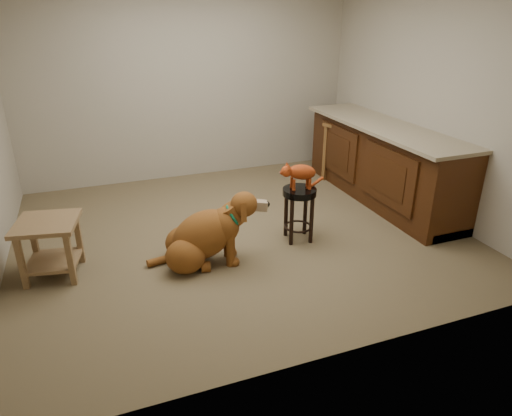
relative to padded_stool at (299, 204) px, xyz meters
name	(u,v)px	position (x,y,z in m)	size (l,w,h in m)	color
floor	(239,233)	(-0.52, 0.34, -0.39)	(4.50, 4.00, 0.01)	brown
room_shell	(237,69)	(-0.52, 0.34, 1.28)	(4.54, 4.04, 2.62)	#9E9480
cabinet_run	(382,165)	(1.42, 0.64, 0.05)	(0.70, 2.56, 0.94)	#3E1F0B
padded_stool	(299,204)	(0.00, 0.00, 0.00)	(0.34, 0.34, 0.55)	black
wood_stool	(343,151)	(1.33, 1.39, 0.02)	(0.57, 0.57, 0.80)	brown
side_table	(50,240)	(-2.32, 0.14, -0.05)	(0.59, 0.59, 0.52)	brown
golden_retriever	(205,236)	(-1.01, -0.13, -0.12)	(1.13, 0.62, 0.73)	brown
tabby_kitten	(299,173)	(-0.01, 0.00, 0.33)	(0.49, 0.18, 0.30)	#922F0E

